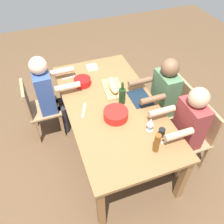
% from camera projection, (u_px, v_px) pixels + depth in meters
% --- Properties ---
extents(ground_plane, '(8.00, 8.00, 0.00)m').
position_uv_depth(ground_plane, '(112.00, 145.00, 3.24)').
color(ground_plane, brown).
extents(dining_table, '(1.99, 1.03, 0.74)m').
position_uv_depth(dining_table, '(112.00, 110.00, 2.77)').
color(dining_table, olive).
rests_on(dining_table, ground_plane).
extents(chair_near_center, '(0.40, 0.40, 0.85)m').
position_uv_depth(chair_near_center, '(172.00, 105.00, 3.10)').
color(chair_near_center, '#A87F56').
rests_on(chair_near_center, ground_plane).
extents(diner_near_center, '(0.41, 0.53, 1.20)m').
position_uv_depth(diner_near_center, '(162.00, 95.00, 2.91)').
color(diner_near_center, '#2D2D38').
rests_on(diner_near_center, ground_plane).
extents(chair_near_left, '(0.40, 0.40, 0.85)m').
position_uv_depth(chair_near_left, '(196.00, 135.00, 2.74)').
color(chair_near_left, '#A87F56').
rests_on(chair_near_left, ground_plane).
extents(diner_near_left, '(0.41, 0.53, 1.20)m').
position_uv_depth(diner_near_left, '(186.00, 126.00, 2.54)').
color(diner_near_left, '#2D2D38').
rests_on(diner_near_left, ground_plane).
extents(chair_far_right, '(0.40, 0.40, 0.85)m').
position_uv_depth(chair_far_right, '(37.00, 108.00, 3.06)').
color(chair_far_right, '#A87F56').
rests_on(chair_far_right, ground_plane).
extents(diner_far_right, '(0.41, 0.53, 1.20)m').
position_uv_depth(diner_far_right, '(48.00, 92.00, 2.95)').
color(diner_far_right, '#2D2D38').
rests_on(diner_far_right, ground_plane).
extents(serving_bowl_greens, '(0.21, 0.21, 0.09)m').
position_uv_depth(serving_bowl_greens, '(82.00, 81.00, 2.96)').
color(serving_bowl_greens, red).
rests_on(serving_bowl_greens, dining_table).
extents(serving_bowl_fruit, '(0.27, 0.27, 0.10)m').
position_uv_depth(serving_bowl_fruit, '(116.00, 114.00, 2.54)').
color(serving_bowl_fruit, red).
rests_on(serving_bowl_fruit, dining_table).
extents(cutting_board, '(0.42, 0.26, 0.02)m').
position_uv_depth(cutting_board, '(113.00, 89.00, 2.92)').
color(cutting_board, tan).
rests_on(cutting_board, dining_table).
extents(bread_loaf, '(0.33, 0.15, 0.09)m').
position_uv_depth(bread_loaf, '(113.00, 85.00, 2.88)').
color(bread_loaf, tan).
rests_on(bread_loaf, cutting_board).
extents(wine_bottle, '(0.08, 0.08, 0.29)m').
position_uv_depth(wine_bottle, '(122.00, 96.00, 2.67)').
color(wine_bottle, '#193819').
rests_on(wine_bottle, dining_table).
extents(beer_bottle, '(0.06, 0.06, 0.22)m').
position_uv_depth(beer_bottle, '(157.00, 143.00, 2.19)').
color(beer_bottle, brown).
rests_on(beer_bottle, dining_table).
extents(wine_glass, '(0.08, 0.08, 0.17)m').
position_uv_depth(wine_glass, '(151.00, 122.00, 2.37)').
color(wine_glass, silver).
rests_on(wine_glass, dining_table).
extents(placemat_near_center, '(0.32, 0.23, 0.01)m').
position_uv_depth(placemat_near_center, '(140.00, 98.00, 2.80)').
color(placemat_near_center, '#142333').
rests_on(placemat_near_center, dining_table).
extents(cup_near_left, '(0.07, 0.07, 0.09)m').
position_uv_depth(cup_near_left, '(162.00, 132.00, 2.37)').
color(cup_near_left, black).
rests_on(cup_near_left, dining_table).
extents(fork_near_left, '(0.02, 0.17, 0.01)m').
position_uv_depth(fork_near_left, '(169.00, 141.00, 2.34)').
color(fork_near_left, silver).
rests_on(fork_near_left, dining_table).
extents(fork_far_right, '(0.04, 0.17, 0.01)m').
position_uv_depth(fork_far_right, '(69.00, 78.00, 3.09)').
color(fork_far_right, silver).
rests_on(fork_far_right, dining_table).
extents(carving_knife, '(0.22, 0.11, 0.01)m').
position_uv_depth(carving_knife, '(84.00, 110.00, 2.65)').
color(carving_knife, silver).
rests_on(carving_knife, dining_table).
extents(napkin_stack, '(0.15, 0.15, 0.02)m').
position_uv_depth(napkin_stack, '(92.00, 67.00, 3.25)').
color(napkin_stack, white).
rests_on(napkin_stack, dining_table).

